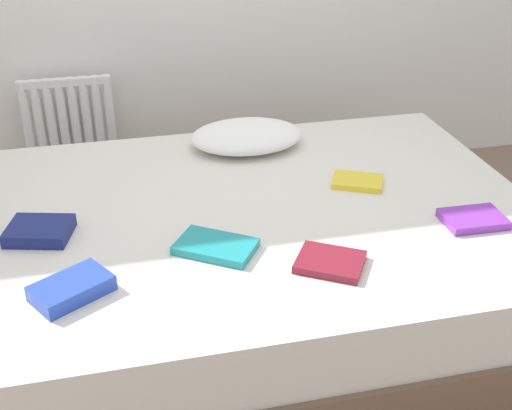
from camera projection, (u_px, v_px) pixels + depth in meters
name	position (u px, v px, depth m)	size (l,w,h in m)	color
ground_plane	(259.00, 318.00, 2.61)	(8.00, 8.00, 0.00)	#7F6651
bed	(259.00, 266.00, 2.49)	(2.00, 1.50, 0.50)	brown
radiator	(71.00, 129.00, 3.31)	(0.44, 0.04, 0.53)	white
pillow	(247.00, 136.00, 2.80)	(0.47, 0.35, 0.10)	white
textbook_maroon	(330.00, 262.00, 2.03)	(0.20, 0.16, 0.02)	maroon
textbook_blue	(72.00, 288.00, 1.89)	(0.22, 0.13, 0.05)	#2847B7
textbook_yellow	(358.00, 182.00, 2.52)	(0.19, 0.13, 0.02)	yellow
textbook_navy	(40.00, 231.00, 2.18)	(0.20, 0.16, 0.04)	navy
textbook_purple	(473.00, 219.00, 2.26)	(0.20, 0.15, 0.03)	purple
textbook_teal	(216.00, 247.00, 2.11)	(0.25, 0.15, 0.03)	teal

